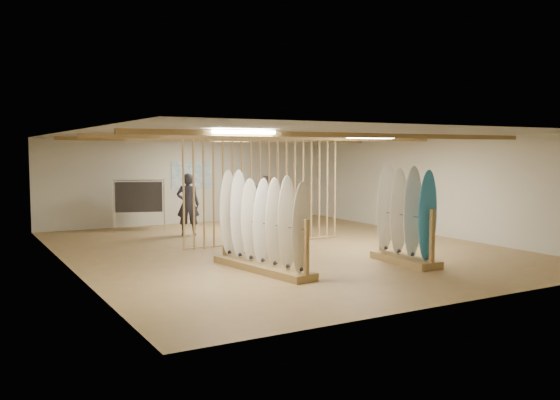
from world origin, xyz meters
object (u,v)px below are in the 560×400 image
clothing_rack_a (139,197)px  shopper_a (188,200)px  rack_left (262,238)px  shopper_b (267,199)px  rack_right (405,231)px  clothing_rack_b (255,199)px

clothing_rack_a → shopper_a: shopper_a is taller
rack_left → shopper_b: 6.66m
rack_left → rack_right: (3.05, -0.79, 0.03)m
rack_right → clothing_rack_a: rack_right is taller
rack_right → clothing_rack_a: (-3.44, 7.98, 0.33)m
clothing_rack_b → rack_right: bearing=-107.9°
clothing_rack_a → shopper_b: bearing=-1.5°
clothing_rack_a → clothing_rack_b: clothing_rack_a is taller
rack_right → clothing_rack_b: 7.21m
rack_right → shopper_b: (0.19, 6.59, 0.22)m
rack_left → clothing_rack_b: bearing=54.6°
shopper_b → clothing_rack_b: bearing=125.6°
rack_left → clothing_rack_a: 7.21m
rack_left → clothing_rack_a: rack_left is taller
rack_left → shopper_a: 5.54m
clothing_rack_b → shopper_b: shopper_b is taller
shopper_b → clothing_rack_a: bearing=-174.8°
rack_right → clothing_rack_b: (0.09, 7.21, 0.18)m
rack_right → shopper_b: size_ratio=1.12×
clothing_rack_a → shopper_a: bearing=-42.1°
clothing_rack_a → shopper_a: (0.92, -1.69, -0.02)m
shopper_a → shopper_b: 2.73m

